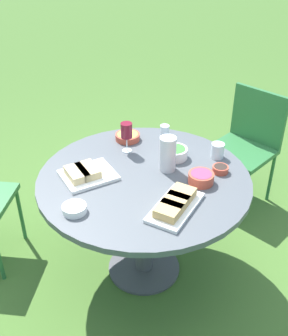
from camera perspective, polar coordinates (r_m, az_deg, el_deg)
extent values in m
plane|color=#446B2B|center=(2.88, 0.00, -13.37)|extent=(40.00, 40.00, 0.00)
cylinder|color=#4C4C51|center=(2.87, 0.00, -13.25)|extent=(0.47, 0.47, 0.02)
cylinder|color=#4C4C51|center=(2.63, 0.00, -7.98)|extent=(0.11, 0.11, 0.68)
cylinder|color=#4C5156|center=(2.41, 0.00, -1.55)|extent=(1.22, 1.22, 0.03)
cube|color=#2D6B38|center=(3.28, 12.93, 2.17)|extent=(0.47, 0.45, 0.04)
cube|color=#2D6B38|center=(3.33, 15.24, 6.77)|extent=(0.44, 0.06, 0.42)
cylinder|color=#2D6B38|center=(3.35, 7.95, -1.22)|extent=(0.03, 0.03, 0.43)
cylinder|color=#2D6B38|center=(3.19, 13.53, -3.92)|extent=(0.03, 0.03, 0.43)
cylinder|color=#2D6B38|center=(3.62, 11.50, 1.16)|extent=(0.03, 0.03, 0.43)
cylinder|color=#2D6B38|center=(3.47, 16.80, -1.22)|extent=(0.03, 0.03, 0.43)
cylinder|color=#2D6B38|center=(3.07, -16.35, -6.03)|extent=(0.03, 0.03, 0.43)
cylinder|color=silver|center=(2.42, 3.23, 1.92)|extent=(0.10, 0.10, 0.21)
cone|color=silver|center=(2.40, 2.46, 4.09)|extent=(0.02, 0.02, 0.03)
cylinder|color=silver|center=(2.65, -2.32, 2.36)|extent=(0.06, 0.06, 0.01)
cylinder|color=silver|center=(2.62, -2.34, 3.30)|extent=(0.01, 0.01, 0.09)
cylinder|color=maroon|center=(2.58, -2.39, 5.12)|extent=(0.07, 0.07, 0.10)
cube|color=white|center=(2.42, -7.55, -0.97)|extent=(0.33, 0.36, 0.02)
cube|color=#E0C184|center=(2.38, -9.06, -0.75)|extent=(0.19, 0.15, 0.04)
cube|color=#E0C184|center=(2.40, -7.61, -0.33)|extent=(0.19, 0.15, 0.04)
cube|color=white|center=(2.16, 4.24, -5.35)|extent=(0.24, 0.38, 0.02)
cube|color=tan|center=(2.20, 5.16, -3.56)|extent=(0.14, 0.14, 0.05)
cube|color=tan|center=(2.14, 4.27, -4.66)|extent=(0.14, 0.14, 0.05)
cube|color=tan|center=(2.09, 3.33, -5.82)|extent=(0.14, 0.14, 0.05)
cylinder|color=#B74733|center=(2.77, -2.24, 4.25)|extent=(0.16, 0.16, 0.04)
cylinder|color=#E0C147|center=(2.76, -2.24, 4.48)|extent=(0.13, 0.13, 0.02)
cylinder|color=white|center=(2.57, 4.19, 2.03)|extent=(0.16, 0.16, 0.06)
cylinder|color=#387533|center=(2.56, 4.20, 2.40)|extent=(0.13, 0.13, 0.03)
cylinder|color=#B74733|center=(2.47, 10.31, -0.17)|extent=(0.09, 0.09, 0.04)
cylinder|color=#2D231E|center=(2.47, 10.33, 0.05)|extent=(0.08, 0.08, 0.02)
cylinder|color=#B74733|center=(2.36, 7.73, -1.37)|extent=(0.14, 0.14, 0.06)
cylinder|color=#D6385B|center=(2.35, 7.76, -1.01)|extent=(0.12, 0.12, 0.03)
cylinder|color=white|center=(2.16, -9.41, -5.48)|extent=(0.12, 0.12, 0.04)
cylinder|color=silver|center=(2.16, -9.44, -5.23)|extent=(0.10, 0.10, 0.02)
cylinder|color=silver|center=(2.60, 9.92, 2.34)|extent=(0.08, 0.08, 0.09)
cylinder|color=silver|center=(2.80, 2.82, 5.02)|extent=(0.06, 0.06, 0.08)
cube|color=maroon|center=(3.67, 0.81, 0.62)|extent=(0.30, 0.14, 0.24)
torus|color=maroon|center=(3.59, 0.83, 2.65)|extent=(0.19, 0.01, 0.19)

